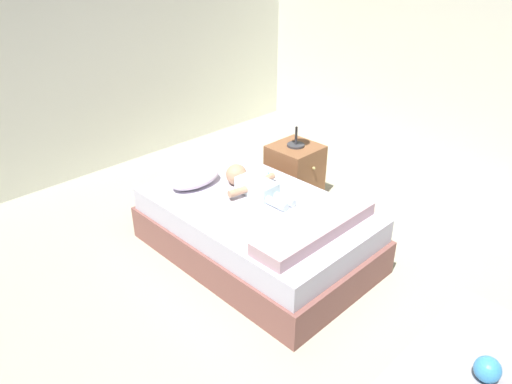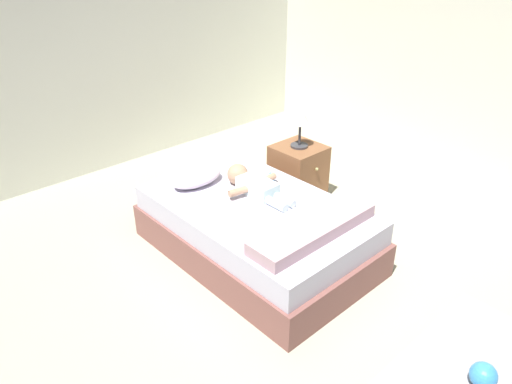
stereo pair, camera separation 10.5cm
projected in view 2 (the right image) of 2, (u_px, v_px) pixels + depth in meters
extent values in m
plane|color=#A9A88E|center=(291.00, 309.00, 3.31)|extent=(8.00, 8.00, 0.00)
cube|color=silver|center=(68.00, 34.00, 4.56)|extent=(8.00, 0.12, 2.87)
cube|color=brown|center=(256.00, 239.00, 3.82)|extent=(1.13, 1.82, 0.28)
cube|color=silver|center=(256.00, 214.00, 3.71)|extent=(1.08, 1.75, 0.19)
ellipsoid|color=white|center=(196.00, 177.00, 3.91)|extent=(0.45, 0.26, 0.13)
cube|color=silver|center=(258.00, 187.00, 3.77)|extent=(0.18, 0.33, 0.12)
sphere|color=tan|center=(238.00, 174.00, 3.91)|extent=(0.17, 0.17, 0.17)
cylinder|color=tan|center=(238.00, 191.00, 3.71)|extent=(0.16, 0.08, 0.06)
cylinder|color=tan|center=(268.00, 179.00, 3.90)|extent=(0.16, 0.07, 0.06)
cylinder|color=silver|center=(276.00, 204.00, 3.59)|extent=(0.06, 0.19, 0.06)
cylinder|color=silver|center=(284.00, 200.00, 3.65)|extent=(0.06, 0.19, 0.06)
cube|color=#3A8EE9|center=(272.00, 177.00, 4.05)|extent=(0.10, 0.14, 0.01)
cube|color=white|center=(270.00, 172.00, 4.11)|extent=(0.02, 0.03, 0.01)
cube|color=brown|center=(298.00, 173.00, 4.57)|extent=(0.43, 0.43, 0.54)
sphere|color=tan|center=(317.00, 169.00, 4.37)|extent=(0.03, 0.03, 0.03)
cylinder|color=#333338|center=(299.00, 146.00, 4.44)|extent=(0.16, 0.16, 0.02)
cylinder|color=#333338|center=(300.00, 134.00, 4.39)|extent=(0.02, 0.02, 0.21)
cone|color=silver|center=(301.00, 116.00, 4.31)|extent=(0.18, 0.18, 0.13)
cube|color=#9A9698|center=(483.00, 373.00, 2.82)|extent=(1.20, 0.83, 0.01)
sphere|color=#3C95DA|center=(483.00, 376.00, 2.71)|extent=(0.15, 0.15, 0.15)
cube|color=#B9959D|center=(314.00, 229.00, 3.27)|extent=(1.02, 0.28, 0.10)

